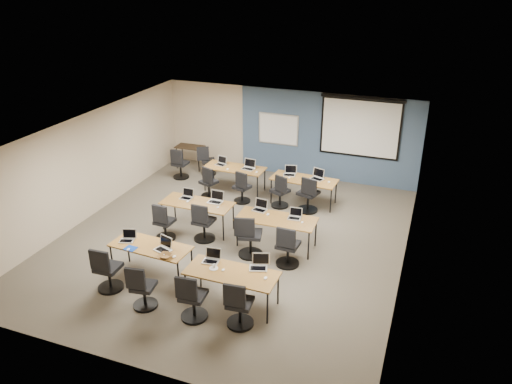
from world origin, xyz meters
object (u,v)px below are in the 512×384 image
at_px(task_chair_10, 280,194).
at_px(spare_chair_b, 180,166).
at_px(task_chair_1, 142,290).
at_px(task_chair_9, 242,190).
at_px(projector_screen, 361,124).
at_px(spare_chair_a, 207,163).
at_px(training_table_back_left, 234,169).
at_px(task_chair_5, 203,225).
at_px(utility_table, 190,149).
at_px(laptop_3, 259,264).
at_px(task_chair_0, 107,273).
at_px(laptop_9, 249,166).
at_px(laptop_2, 212,258).
at_px(task_chair_7, 287,249).
at_px(task_chair_3, 239,308).
at_px(laptop_6, 260,207).
at_px(training_table_mid_right, 277,220).
at_px(laptop_11, 318,176).
at_px(whiteboard, 278,129).
at_px(task_chair_6, 249,239).
at_px(training_table_back_right, 304,181).
at_px(laptop_4, 187,196).
at_px(laptop_8, 221,163).
at_px(training_table_front_left, 151,248).
at_px(laptop_7, 295,216).
at_px(task_chair_8, 209,185).
at_px(laptop_0, 128,238).
at_px(training_table_mid_left, 197,204).
at_px(task_chair_4, 164,225).
at_px(laptop_1, 164,247).
at_px(laptop_5, 216,199).
at_px(task_chair_2, 192,301).

distance_m(task_chair_10, spare_chair_b, 3.65).
distance_m(task_chair_1, task_chair_9, 5.06).
height_order(projector_screen, spare_chair_a, projector_screen).
xyz_separation_m(training_table_back_left, task_chair_5, (0.43, -2.98, -0.27)).
bearing_deg(utility_table, laptop_3, -53.98).
height_order(task_chair_0, laptop_9, task_chair_0).
bearing_deg(laptop_2, laptop_9, 96.72).
bearing_deg(task_chair_7, task_chair_3, -93.09).
bearing_deg(task_chair_9, laptop_6, -37.58).
distance_m(training_table_mid_right, task_chair_0, 3.92).
xyz_separation_m(laptop_3, laptop_11, (-0.03, 4.72, 0.00)).
height_order(whiteboard, task_chair_6, whiteboard).
distance_m(task_chair_1, laptop_9, 5.82).
relative_size(training_table_back_right, task_chair_7, 1.80).
distance_m(laptop_4, task_chair_10, 2.62).
xyz_separation_m(training_table_mid_right, laptop_6, (-0.51, 0.29, 0.11)).
bearing_deg(laptop_8, training_table_front_left, -69.72).
distance_m(laptop_6, laptop_11, 2.49).
relative_size(whiteboard, spare_chair_b, 1.31).
bearing_deg(training_table_back_right, laptop_11, 28.27).
relative_size(training_table_front_left, task_chair_10, 1.77).
distance_m(laptop_7, task_chair_8, 3.53).
bearing_deg(laptop_9, task_chair_3, -64.03).
bearing_deg(laptop_3, task_chair_8, 108.45).
xyz_separation_m(task_chair_0, laptop_2, (2.02, 0.69, 0.38)).
relative_size(training_table_front_left, laptop_0, 5.74).
bearing_deg(task_chair_5, utility_table, 122.60).
height_order(training_table_mid_left, training_table_mid_right, same).
height_order(task_chair_4, spare_chair_b, spare_chair_b).
height_order(task_chair_0, laptop_3, task_chair_0).
bearing_deg(laptop_0, training_table_back_left, 66.23).
bearing_deg(laptop_11, whiteboard, 154.64).
bearing_deg(laptop_1, spare_chair_b, 133.27).
bearing_deg(task_chair_0, laptop_5, 70.61).
relative_size(laptop_7, utility_table, 0.33).
bearing_deg(training_table_back_right, task_chair_6, -93.81).
bearing_deg(task_chair_9, training_table_mid_right, -31.84).
distance_m(task_chair_3, laptop_8, 6.38).
bearing_deg(task_chair_3, laptop_4, 124.86).
bearing_deg(training_table_back_left, task_chair_7, -50.85).
bearing_deg(laptop_2, task_chair_1, -143.67).
bearing_deg(laptop_3, laptop_4, 121.58).
relative_size(training_table_front_left, laptop_4, 5.60).
relative_size(laptop_4, utility_table, 0.34).
distance_m(task_chair_7, utility_table, 6.52).
distance_m(whiteboard, task_chair_2, 7.59).
bearing_deg(laptop_2, laptop_8, 106.02).
bearing_deg(spare_chair_a, laptop_0, -112.07).
relative_size(laptop_7, task_chair_8, 0.31).
xyz_separation_m(task_chair_0, laptop_3, (2.98, 0.80, 0.38)).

